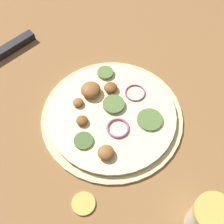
# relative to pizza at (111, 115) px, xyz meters

# --- Properties ---
(ground_plane) EXTENTS (3.00, 3.00, 0.00)m
(ground_plane) POSITION_rel_pizza_xyz_m (0.00, -0.00, -0.01)
(ground_plane) COLOR olive
(pizza) EXTENTS (0.27, 0.27, 0.03)m
(pizza) POSITION_rel_pizza_xyz_m (0.00, 0.00, 0.00)
(pizza) COLOR beige
(pizza) RESTS_ON ground_plane
(spice_jar) EXTENTS (0.06, 0.06, 0.08)m
(spice_jar) POSITION_rel_pizza_xyz_m (0.07, -0.24, 0.03)
(spice_jar) COLOR silver
(spice_jar) RESTS_ON ground_plane
(loose_cap) EXTENTS (0.04, 0.04, 0.01)m
(loose_cap) POSITION_rel_pizza_xyz_m (-0.10, -0.15, -0.00)
(loose_cap) COLOR gold
(loose_cap) RESTS_ON ground_plane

